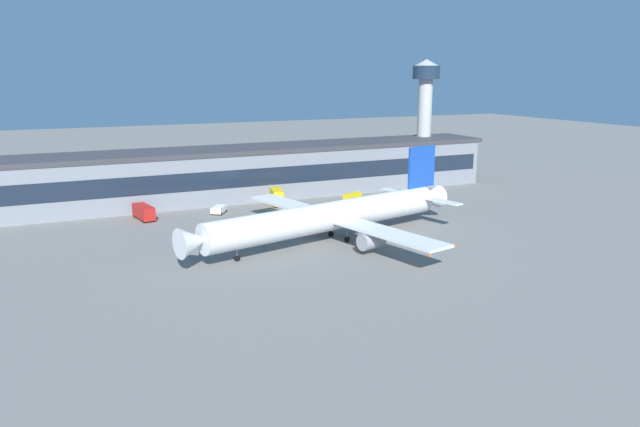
% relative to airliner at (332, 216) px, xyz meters
% --- Properties ---
extents(ground_plane, '(600.00, 600.00, 0.00)m').
position_rel_airliner_xyz_m(ground_plane, '(-4.74, -0.27, -5.18)').
color(ground_plane, slate).
extents(terminal_building, '(152.07, 18.02, 13.91)m').
position_rel_airliner_xyz_m(terminal_building, '(-4.74, 49.57, 1.80)').
color(terminal_building, gray).
rests_on(terminal_building, ground_plane).
extents(airliner, '(65.41, 56.36, 17.49)m').
position_rel_airliner_xyz_m(airliner, '(0.00, 0.00, 0.00)').
color(airliner, white).
rests_on(airliner, ground_plane).
extents(control_tower, '(8.37, 8.37, 37.73)m').
position_rel_airliner_xyz_m(control_tower, '(58.16, 53.13, 17.99)').
color(control_tower, '#B7B7B2').
rests_on(control_tower, ground_plane).
extents(pushback_tractor, '(4.88, 5.42, 1.75)m').
position_rel_airliner_xyz_m(pushback_tractor, '(-14.40, 33.59, -4.13)').
color(pushback_tractor, white).
rests_on(pushback_tractor, ground_plane).
extents(follow_me_car, '(4.71, 2.80, 1.85)m').
position_rel_airliner_xyz_m(follow_me_car, '(34.92, 33.63, -4.09)').
color(follow_me_car, gray).
rests_on(follow_me_car, ground_plane).
extents(catering_truck, '(4.14, 7.60, 4.15)m').
position_rel_airliner_xyz_m(catering_truck, '(1.91, 36.77, -2.88)').
color(catering_truck, yellow).
rests_on(catering_truck, ground_plane).
extents(belt_loader, '(6.58, 4.80, 1.95)m').
position_rel_airliner_xyz_m(belt_loader, '(22.28, 33.39, -4.02)').
color(belt_loader, yellow).
rests_on(belt_loader, ground_plane).
extents(fuel_truck, '(4.25, 8.76, 3.35)m').
position_rel_airliner_xyz_m(fuel_truck, '(-32.06, 34.78, -3.29)').
color(fuel_truck, red).
rests_on(fuel_truck, ground_plane).
extents(traffic_cone_0, '(0.60, 0.60, 0.75)m').
position_rel_airliner_xyz_m(traffic_cone_0, '(1.04, -8.60, -4.80)').
color(traffic_cone_0, '#F2590C').
rests_on(traffic_cone_0, ground_plane).
extents(traffic_cone_1, '(0.58, 0.58, 0.73)m').
position_rel_airliner_xyz_m(traffic_cone_1, '(19.96, -14.40, -4.81)').
color(traffic_cone_1, '#F2590C').
rests_on(traffic_cone_1, ground_plane).
extents(traffic_cone_2, '(0.57, 0.57, 0.71)m').
position_rel_airliner_xyz_m(traffic_cone_2, '(11.90, -17.63, -4.82)').
color(traffic_cone_2, '#F2590C').
rests_on(traffic_cone_2, ground_plane).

